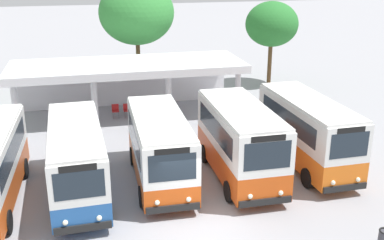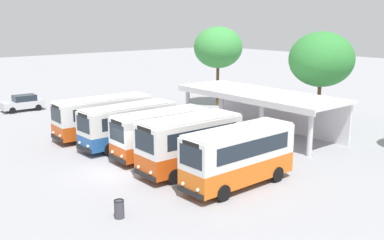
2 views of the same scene
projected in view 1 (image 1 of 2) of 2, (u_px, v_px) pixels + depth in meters
ground_plane at (197, 228)px, 17.57m from camera, size 180.00×180.00×0.00m
city_bus_second_in_row at (77, 157)px, 19.58m from camera, size 2.44×7.45×3.08m
city_bus_middle_cream at (160, 146)px, 20.68m from camera, size 2.46×6.91×3.14m
city_bus_fourth_amber at (240, 140)px, 21.01m from camera, size 2.48×6.70×3.42m
city_bus_fifth_blue at (307, 130)px, 22.34m from camera, size 2.34×7.18×3.34m
terminal_canopy at (127, 73)px, 30.04m from camera, size 14.56×5.21×3.40m
waiting_chair_end_by_column at (115, 110)px, 29.55m from camera, size 0.44×0.44×0.86m
waiting_chair_second_from_end at (127, 109)px, 29.66m from camera, size 0.44×0.44×0.86m
waiting_chair_middle_seat at (138, 108)px, 29.94m from camera, size 0.44×0.44×0.86m
waiting_chair_fourth_seat at (149, 108)px, 29.98m from camera, size 0.44×0.44×0.86m
roadside_tree_behind_canopy at (137, 13)px, 34.47m from camera, size 5.57×5.57×8.15m
roadside_tree_east_of_canopy at (272, 24)px, 35.86m from camera, size 4.06×4.06×6.52m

